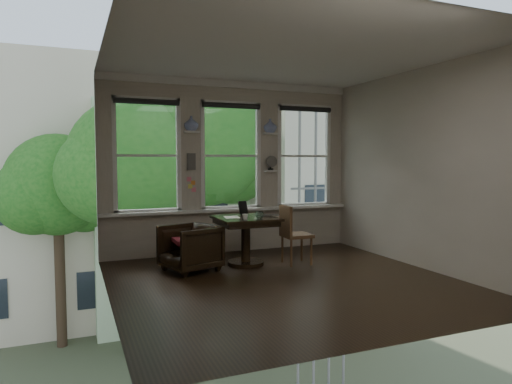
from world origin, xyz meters
name	(u,v)px	position (x,y,z in m)	size (l,w,h in m)	color
ground	(285,282)	(0.00, 0.00, 0.00)	(4.50, 4.50, 0.00)	black
ceiling	(286,54)	(0.00, 0.00, 3.00)	(4.50, 4.50, 0.00)	silver
wall_back	(230,167)	(0.00, 2.25, 1.50)	(4.50, 4.50, 0.00)	beige
wall_front	(401,175)	(0.00, -2.25, 1.50)	(4.50, 4.50, 0.00)	beige
wall_left	(106,171)	(-2.25, 0.00, 1.50)	(4.50, 4.50, 0.00)	beige
wall_right	(421,168)	(2.25, 0.00, 1.50)	(4.50, 4.50, 0.00)	beige
window_left	(147,156)	(-1.45, 2.25, 1.70)	(1.10, 0.12, 1.90)	white
window_center	(230,156)	(0.00, 2.25, 1.70)	(1.10, 0.12, 1.90)	white
window_right	(303,156)	(1.45, 2.25, 1.70)	(1.10, 0.12, 1.90)	white
shelf_left	(191,132)	(-0.72, 2.15, 2.10)	(0.26, 0.16, 0.03)	white
shelf_right	(270,134)	(0.72, 2.15, 2.10)	(0.26, 0.16, 0.03)	white
intercom	(191,162)	(-0.72, 2.18, 1.60)	(0.14, 0.06, 0.28)	#59544F
sticky_notes	(191,182)	(-0.72, 2.19, 1.25)	(0.16, 0.01, 0.24)	pink
desk_fan	(271,165)	(0.72, 2.13, 1.53)	(0.20, 0.20, 0.24)	#59544F
vase_left	(191,123)	(-0.72, 2.15, 2.24)	(0.24, 0.24, 0.25)	white
vase_right	(270,126)	(0.72, 2.15, 2.24)	(0.24, 0.24, 0.25)	white
table	(246,241)	(-0.14, 1.12, 0.38)	(0.90, 0.90, 0.75)	black
armchair_left	(190,248)	(-1.03, 1.07, 0.34)	(0.73, 0.75, 0.68)	black
cushion_red	(190,241)	(-1.03, 1.07, 0.45)	(0.45, 0.45, 0.06)	maroon
side_chair_right	(297,235)	(0.63, 0.89, 0.46)	(0.42, 0.42, 0.92)	#4F351C
laptop	(269,216)	(0.22, 1.03, 0.76)	(0.30, 0.19, 0.02)	black
mug	(245,217)	(-0.25, 0.85, 0.79)	(0.09, 0.09, 0.08)	white
drinking_glass	(259,215)	(-0.01, 0.89, 0.80)	(0.13, 0.13, 0.10)	white
tablet	(243,208)	(-0.08, 1.40, 0.86)	(0.16, 0.02, 0.22)	black
papers	(232,217)	(-0.35, 1.17, 0.75)	(0.22, 0.30, 0.00)	silver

